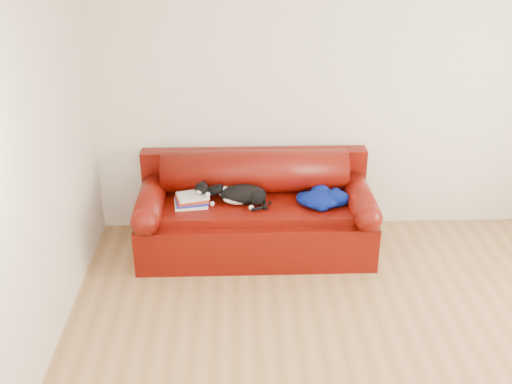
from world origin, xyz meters
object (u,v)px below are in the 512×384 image
at_px(sofa_base, 255,227).
at_px(book_stack, 192,200).
at_px(cat, 242,195).
at_px(blanket, 322,198).

xyz_separation_m(sofa_base, book_stack, (-0.57, -0.06, 0.31)).
bearing_deg(cat, sofa_base, 39.21).
distance_m(cat, blanket, 0.71).
distance_m(sofa_base, blanket, 0.68).
height_order(sofa_base, blanket, blanket).
relative_size(cat, blanket, 1.08).
bearing_deg(blanket, cat, 176.56).
relative_size(sofa_base, blanket, 4.08).
relative_size(sofa_base, book_stack, 6.72).
height_order(sofa_base, book_stack, book_stack).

